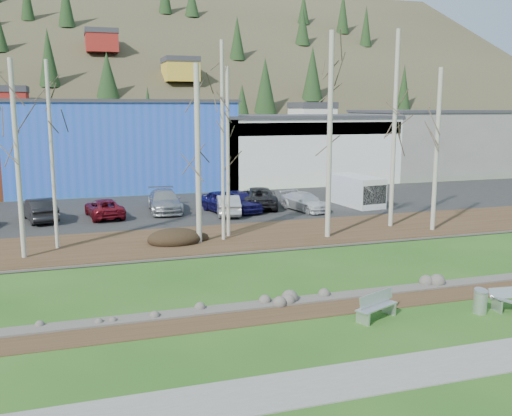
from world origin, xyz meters
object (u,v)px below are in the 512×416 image
object	(u,v)px
bench_intact	(376,306)
car_3	(164,201)
car_2	(104,208)
van_white	(357,191)
car_5	(228,205)
car_7	(305,202)
car_6	(259,197)
car_1	(40,210)
car_8	(239,201)
litter_bin	(480,302)
car_4	(223,202)

from	to	relation	value
bench_intact	car_3	distance (m)	23.58
car_2	car_3	size ratio (longest dim) A/B	0.86
car_2	van_white	bearing A→B (deg)	170.36
car_2	bench_intact	bearing A→B (deg)	103.64
car_5	car_7	distance (m)	5.82
car_6	van_white	size ratio (longest dim) A/B	1.05
car_1	car_8	world-z (taller)	car_8
litter_bin	car_7	distance (m)	21.31
litter_bin	car_2	world-z (taller)	car_2
car_1	car_7	xyz separation A→B (m)	(18.29, -1.82, -0.12)
car_5	car_4	bearing A→B (deg)	-75.31
car_5	van_white	bearing A→B (deg)	-165.82
car_2	car_6	world-z (taller)	car_6
car_1	car_6	distance (m)	15.51
litter_bin	car_1	bearing A→B (deg)	125.67
litter_bin	car_3	distance (m)	25.27
bench_intact	car_5	bearing A→B (deg)	66.62
car_5	car_8	world-z (taller)	car_8
car_6	car_7	world-z (taller)	car_6
car_3	car_5	bearing A→B (deg)	-30.02
car_5	car_7	size ratio (longest dim) A/B	0.96
car_4	car_8	size ratio (longest dim) A/B	1.00
car_2	car_3	xyz separation A→B (m)	(4.29, 0.92, 0.14)
litter_bin	car_4	world-z (taller)	car_4
car_3	car_6	distance (m)	7.08
car_3	car_4	size ratio (longest dim) A/B	1.19
litter_bin	car_3	world-z (taller)	car_3
car_1	bench_intact	bearing A→B (deg)	106.55
car_1	car_7	size ratio (longest dim) A/B	1.04
car_1	car_2	world-z (taller)	car_1
car_4	car_6	size ratio (longest dim) A/B	0.81
car_7	car_8	xyz separation A→B (m)	(-4.67, 1.09, 0.12)
car_1	car_5	world-z (taller)	car_1
car_1	car_6	xyz separation A→B (m)	(15.51, 0.48, 0.01)
car_3	van_white	xyz separation A→B (m)	(14.56, -1.78, 0.34)
car_3	car_4	distance (m)	4.26
bench_intact	car_8	distance (m)	21.64
car_2	car_3	world-z (taller)	car_3
car_4	car_7	size ratio (longest dim) A/B	1.01
van_white	bench_intact	bearing A→B (deg)	-122.05
car_6	van_white	world-z (taller)	van_white
bench_intact	car_7	xyz separation A→B (m)	(5.73, 20.52, 0.33)
car_3	car_8	bearing A→B (deg)	-14.31
car_4	car_5	size ratio (longest dim) A/B	1.05
litter_bin	car_3	xyz separation A→B (m)	(-8.11, 23.93, 0.50)
car_6	car_7	distance (m)	3.61
bench_intact	car_1	size ratio (longest dim) A/B	0.41
car_5	car_6	xyz separation A→B (m)	(3.04, 2.22, 0.07)
car_7	car_2	bearing A→B (deg)	158.13
bench_intact	litter_bin	xyz separation A→B (m)	(3.98, -0.72, -0.04)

